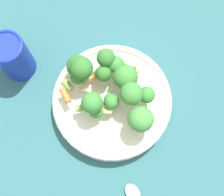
{
  "coord_description": "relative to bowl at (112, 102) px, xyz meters",
  "views": [
    {
      "loc": [
        0.02,
        -0.16,
        0.63
      ],
      "look_at": [
        0.0,
        0.0,
        0.05
      ],
      "focal_mm": 50.0,
      "sensor_mm": 36.0,
      "label": 1
    }
  ],
  "objects": [
    {
      "name": "ground_plane",
      "position": [
        0.0,
        0.0,
        -0.02
      ],
      "size": [
        3.0,
        3.0,
        0.0
      ],
      "primitive_type": "plane",
      "color": "#2D6066"
    },
    {
      "name": "bowl",
      "position": [
        0.0,
        0.0,
        0.0
      ],
      "size": [
        0.24,
        0.24,
        0.04
      ],
      "color": "silver",
      "rests_on": "ground_plane"
    },
    {
      "name": "pasta_salad",
      "position": [
        -0.01,
        0.01,
        0.06
      ],
      "size": [
        0.19,
        0.16,
        0.08
      ],
      "color": "#8CB766",
      "rests_on": "bowl"
    },
    {
      "name": "cup",
      "position": [
        -0.2,
        0.06,
        0.03
      ],
      "size": [
        0.07,
        0.07,
        0.11
      ],
      "color": "#192DAD",
      "rests_on": "ground_plane"
    }
  ]
}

